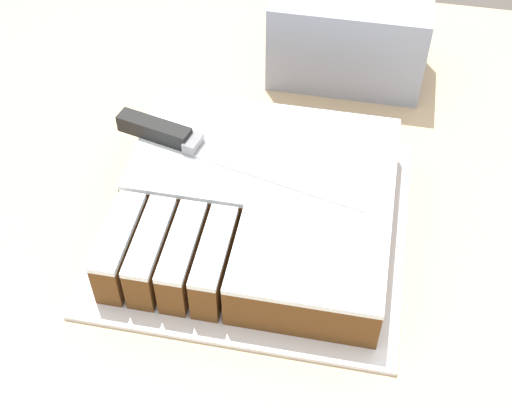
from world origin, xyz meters
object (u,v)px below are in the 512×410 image
object	(u,v)px
cake_board	(256,224)
cake	(260,203)
knife	(189,142)
storage_box	(349,35)

from	to	relation	value
cake_board	cake	size ratio (longest dim) A/B	1.15
cake	cake_board	bearing A→B (deg)	-135.98
cake	knife	bearing A→B (deg)	154.36
cake	storage_box	world-z (taller)	storage_box
cake_board	storage_box	world-z (taller)	storage_box
cake	storage_box	size ratio (longest dim) A/B	1.43
cake_board	storage_box	distance (m)	0.34
knife	storage_box	size ratio (longest dim) A/B	1.46
cake_board	cake	xyz separation A→B (m)	(0.00, 0.00, 0.03)
cake_board	knife	distance (m)	0.13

